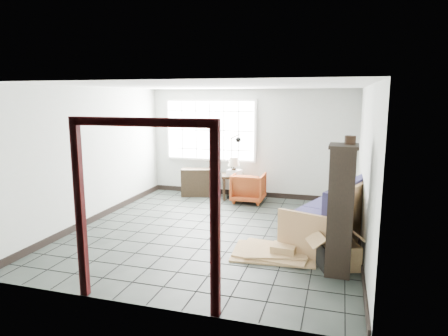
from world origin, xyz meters
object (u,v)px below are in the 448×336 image
(side_table, at_px, (233,179))
(futon_sofa, at_px, (338,217))
(armchair, at_px, (249,186))
(tall_shelf, at_px, (341,209))

(side_table, bearing_deg, futon_sofa, -41.23)
(armchair, bearing_deg, tall_shelf, 120.32)
(armchair, relative_size, tall_shelf, 0.41)
(side_table, bearing_deg, tall_shelf, -55.08)
(armchair, xyz_separation_m, side_table, (-0.43, 0.20, 0.11))
(armchair, xyz_separation_m, tall_shelf, (2.06, -3.37, 0.54))
(futon_sofa, relative_size, side_table, 3.78)
(futon_sofa, relative_size, armchair, 3.39)
(futon_sofa, bearing_deg, armchair, 155.89)
(armchair, distance_m, tall_shelf, 3.98)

